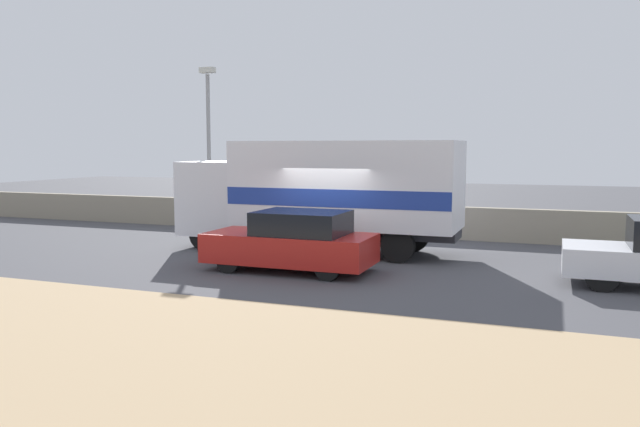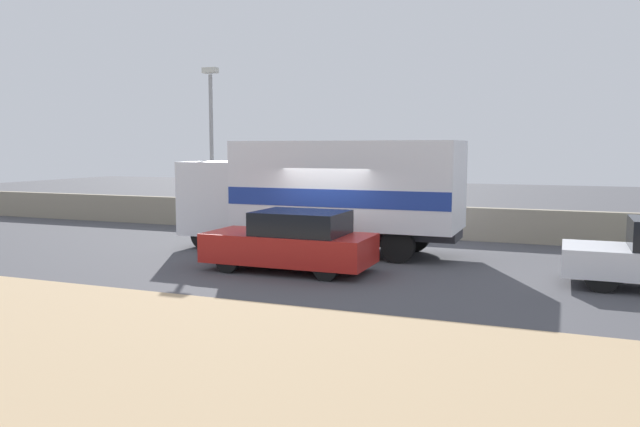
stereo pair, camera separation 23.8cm
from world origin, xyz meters
name	(u,v)px [view 1 (the left image)]	position (x,y,z in m)	size (l,w,h in m)	color
ground_plane	(309,267)	(0.00, 0.00, 0.00)	(80.00, 80.00, 0.00)	#47474C
dirt_shoulder_foreground	(139,348)	(0.00, -7.02, 0.02)	(60.00, 6.27, 0.04)	tan
stone_wall_backdrop	(376,220)	(0.00, 6.31, 0.55)	(60.00, 0.35, 1.10)	gray
street_lamp	(209,135)	(-6.14, 5.44, 3.51)	(0.56, 0.28, 5.96)	gray
box_truck	(324,191)	(-0.48, 2.39, 1.81)	(8.33, 2.41, 3.25)	silver
car_hatchback	(293,242)	(-0.19, -0.61, 0.74)	(4.16, 1.80, 1.51)	#B21E19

